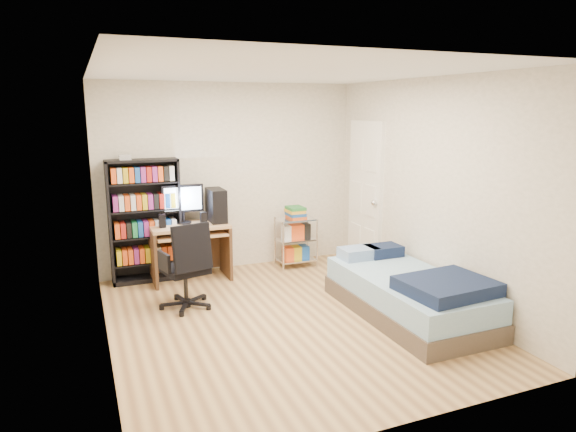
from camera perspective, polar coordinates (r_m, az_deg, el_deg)
name	(u,v)px	position (r m, az deg, el deg)	size (l,w,h in m)	color
room	(286,202)	(5.11, -0.26, 1.59)	(3.58, 4.08, 2.58)	tan
media_shelf	(145,219)	(6.67, -15.62, -0.37)	(0.87, 0.29, 1.61)	black
computer_desk	(196,228)	(6.67, -10.17, -1.35)	(0.97, 0.56, 1.22)	tan
office_chair	(187,281)	(5.76, -11.14, -7.11)	(0.70, 0.70, 0.98)	black
wire_cart	(296,228)	(7.08, 0.88, -1.31)	(0.53, 0.39, 0.84)	silver
bed	(409,294)	(5.62, 13.32, -8.39)	(0.98, 1.96, 0.56)	brown
door	(365,195)	(7.10, 8.57, 2.32)	(0.12, 0.80, 2.00)	white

